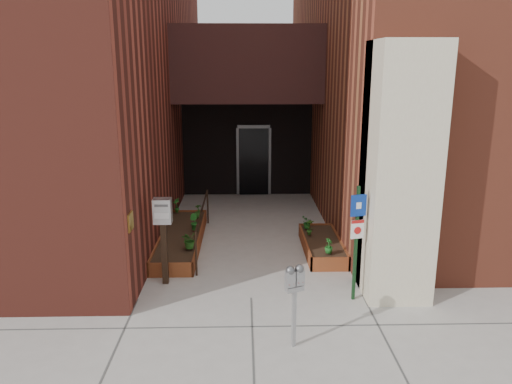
{
  "coord_description": "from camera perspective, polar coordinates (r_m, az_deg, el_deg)",
  "views": [
    {
      "loc": [
        -0.12,
        -8.08,
        4.02
      ],
      "look_at": [
        0.13,
        1.8,
        1.47
      ],
      "focal_mm": 35.0,
      "sensor_mm": 36.0,
      "label": 1
    }
  ],
  "objects": [
    {
      "name": "handrail",
      "position": [
        11.25,
        -6.15,
        -2.55
      ],
      "size": [
        0.04,
        3.34,
        0.9
      ],
      "color": "black",
      "rests_on": "ground"
    },
    {
      "name": "shrub_left_d",
      "position": [
        12.99,
        -9.07,
        -1.52
      ],
      "size": [
        0.27,
        0.27,
        0.37
      ],
      "primitive_type": "imported",
      "rotation": [
        0.0,
        0.0,
        5.34
      ],
      "color": "#20611B",
      "rests_on": "planter_left"
    },
    {
      "name": "parking_meter",
      "position": [
        7.22,
        4.44,
        -10.46
      ],
      "size": [
        0.29,
        0.2,
        1.27
      ],
      "color": "#98989A",
      "rests_on": "ground"
    },
    {
      "name": "architecture",
      "position": [
        15.0,
        -1.78,
        18.11
      ],
      "size": [
        20.0,
        14.6,
        10.0
      ],
      "color": "maroon",
      "rests_on": "ground"
    },
    {
      "name": "shrub_left_a",
      "position": [
        10.47,
        -7.61,
        -5.4
      ],
      "size": [
        0.47,
        0.47,
        0.38
      ],
      "primitive_type": "imported",
      "rotation": [
        0.0,
        0.0,
        0.94
      ],
      "color": "#225819",
      "rests_on": "planter_left"
    },
    {
      "name": "ground",
      "position": [
        9.02,
        -0.57,
        -12.01
      ],
      "size": [
        80.0,
        80.0,
        0.0
      ],
      "primitive_type": "plane",
      "color": "#9E9991",
      "rests_on": "ground"
    },
    {
      "name": "shrub_right_b",
      "position": [
        11.22,
        6.15,
        -3.99
      ],
      "size": [
        0.21,
        0.21,
        0.37
      ],
      "primitive_type": "imported",
      "rotation": [
        0.0,
        0.0,
        3.22
      ],
      "color": "#2A611B",
      "rests_on": "planter_right"
    },
    {
      "name": "planter_right",
      "position": [
        11.12,
        7.57,
        -6.14
      ],
      "size": [
        0.8,
        2.2,
        0.3
      ],
      "color": "brown",
      "rests_on": "ground"
    },
    {
      "name": "shrub_left_c",
      "position": [
        12.51,
        -6.59,
        -2.14
      ],
      "size": [
        0.24,
        0.24,
        0.33
      ],
      "primitive_type": "imported",
      "rotation": [
        0.0,
        0.0,
        3.53
      ],
      "color": "#235819",
      "rests_on": "planter_left"
    },
    {
      "name": "shrub_right_c",
      "position": [
        11.65,
        5.86,
        -3.49
      ],
      "size": [
        0.34,
        0.34,
        0.29
      ],
      "primitive_type": "imported",
      "rotation": [
        0.0,
        0.0,
        4.33
      ],
      "color": "#185719",
      "rests_on": "planter_right"
    },
    {
      "name": "shrub_left_b",
      "position": [
        11.58,
        -7.12,
        -3.41
      ],
      "size": [
        0.29,
        0.29,
        0.38
      ],
      "primitive_type": "imported",
      "rotation": [
        0.0,
        0.0,
        2.35
      ],
      "color": "#1C5F1B",
      "rests_on": "planter_left"
    },
    {
      "name": "shrub_right_a",
      "position": [
        10.23,
        8.32,
        -6.11
      ],
      "size": [
        0.23,
        0.23,
        0.31
      ],
      "primitive_type": "imported",
      "rotation": [
        0.0,
        0.0,
        1.05
      ],
      "color": "#1B601E",
      "rests_on": "planter_right"
    },
    {
      "name": "planter_left",
      "position": [
        11.54,
        -8.53,
        -5.39
      ],
      "size": [
        0.9,
        3.6,
        0.3
      ],
      "color": "brown",
      "rests_on": "ground"
    },
    {
      "name": "payment_dropbox",
      "position": [
        9.3,
        -10.58,
        -3.5
      ],
      "size": [
        0.33,
        0.25,
        1.65
      ],
      "color": "black",
      "rests_on": "ground"
    },
    {
      "name": "sign_post",
      "position": [
        8.65,
        11.45,
        -4.45
      ],
      "size": [
        0.28,
        0.1,
        2.05
      ],
      "color": "#123217",
      "rests_on": "ground"
    }
  ]
}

